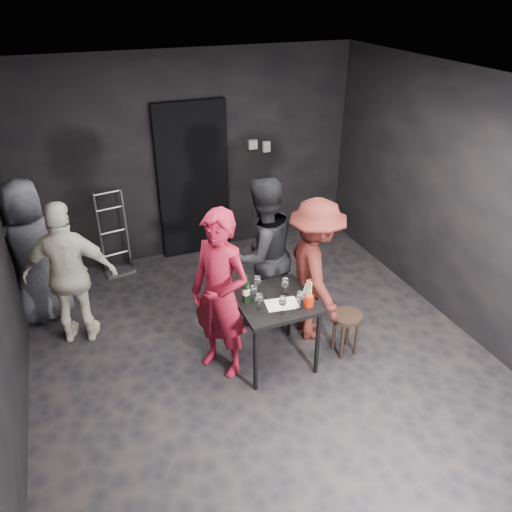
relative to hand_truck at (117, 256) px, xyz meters
name	(u,v)px	position (x,y,z in m)	size (l,w,h in m)	color
floor	(261,356)	(1.13, -2.30, -0.21)	(4.50, 5.00, 0.02)	black
ceiling	(263,86)	(1.13, -2.30, 2.49)	(4.50, 5.00, 0.02)	silver
wall_back	(191,158)	(1.13, 0.20, 1.14)	(4.50, 0.04, 2.70)	black
wall_front	(449,458)	(1.13, -4.80, 1.14)	(4.50, 0.04, 2.70)	black
wall_right	(461,204)	(3.38, -2.30, 1.14)	(0.04, 5.00, 2.70)	black
doorway	(193,181)	(1.13, 0.14, 0.84)	(0.95, 0.10, 2.10)	black
wallbox_upper	(253,145)	(1.98, 0.15, 1.24)	(0.12, 0.06, 0.12)	#B7B7B2
wallbox_lower	(266,147)	(2.18, 0.15, 1.19)	(0.10, 0.06, 0.14)	#B7B7B2
hand_truck	(117,256)	(0.00, 0.00, 0.00)	(0.37, 0.32, 1.11)	#B2B2B7
tasting_table	(274,308)	(1.22, -2.40, 0.44)	(0.72, 0.72, 0.75)	black
stool	(346,323)	(1.96, -2.55, 0.15)	(0.31, 0.31, 0.47)	#37261D
server_red	(220,285)	(0.71, -2.30, 0.77)	(0.71, 0.47, 1.95)	#A5152D
woman_black	(261,244)	(1.37, -1.70, 0.76)	(0.94, 0.52, 1.93)	black
man_maroon	(315,268)	(1.79, -2.13, 0.62)	(1.07, 0.50, 1.65)	#581D18
bystander_cream	(70,271)	(-0.56, -1.30, 0.63)	(0.98, 0.47, 1.68)	white
bystander_grey	(31,245)	(-0.91, -0.73, 0.71)	(0.89, 0.49, 1.83)	#50525D
tasting_mat	(282,304)	(1.25, -2.50, 0.54)	(0.30, 0.20, 0.00)	white
wine_glass_a	(260,301)	(1.03, -2.49, 0.63)	(0.07, 0.07, 0.18)	white
wine_glass_b	(254,293)	(1.03, -2.35, 0.63)	(0.07, 0.07, 0.18)	white
wine_glass_c	(258,284)	(1.11, -2.23, 0.64)	(0.07, 0.07, 0.20)	white
wine_glass_d	(283,304)	(1.20, -2.63, 0.64)	(0.07, 0.07, 0.20)	white
wine_glass_e	(300,299)	(1.38, -2.62, 0.64)	(0.08, 0.08, 0.20)	white
wine_glass_f	(285,286)	(1.34, -2.37, 0.64)	(0.08, 0.08, 0.20)	white
wine_bottle	(246,291)	(0.96, -2.33, 0.66)	(0.07, 0.07, 0.30)	black
breadstick_cup	(309,294)	(1.48, -2.60, 0.67)	(0.09, 0.09, 0.29)	#BD1805
reserved_card	(306,291)	(1.53, -2.44, 0.59)	(0.08, 0.12, 0.10)	white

